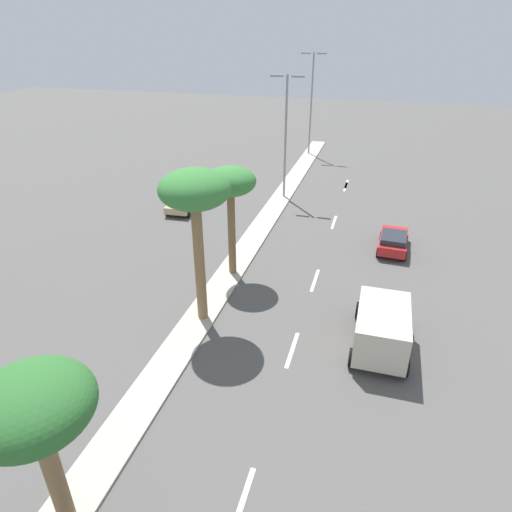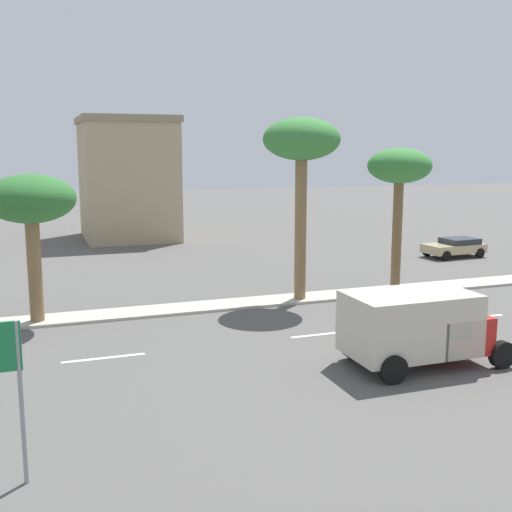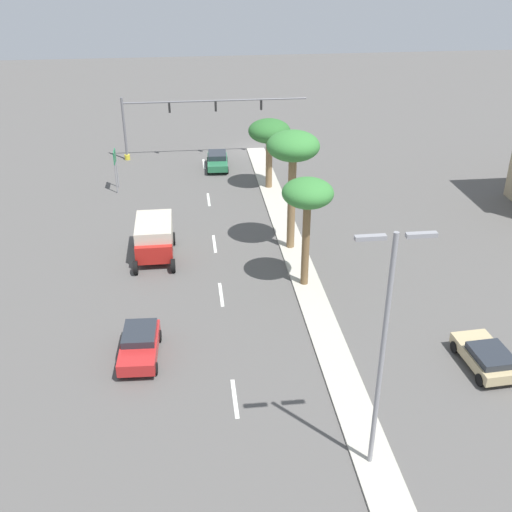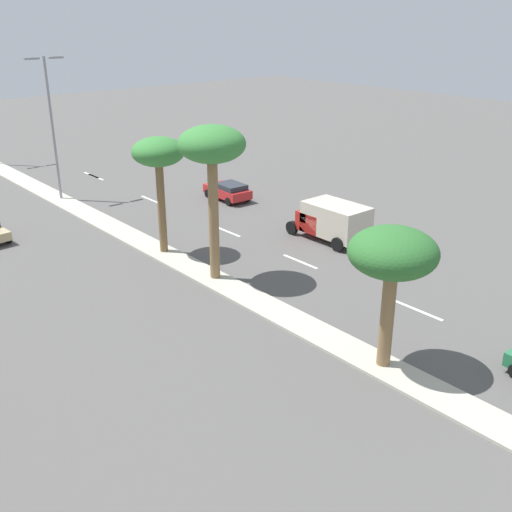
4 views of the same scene
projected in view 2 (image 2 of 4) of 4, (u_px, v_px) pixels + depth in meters
ground_plane at (350, 295)px, 30.48m from camera, size 160.00×160.00×0.00m
median_curb at (473, 283)px, 32.89m from camera, size 1.80×65.20×0.12m
lane_stripe_leading at (104, 358)px, 21.28m from camera, size 0.20×2.80×0.01m
lane_stripe_mid at (324, 334)px, 24.05m from camera, size 0.20×2.80×0.01m
lane_stripe_front at (475, 318)px, 26.40m from camera, size 0.20×2.80×0.01m
commercial_building at (128, 178)px, 49.36m from camera, size 8.79×7.17×9.49m
palm_tree_rear at (31, 202)px, 24.73m from camera, size 3.54×3.54×5.95m
palm_tree_inboard at (302, 146)px, 28.18m from camera, size 3.51×3.51×8.32m
palm_tree_leading at (399, 171)px, 30.11m from camera, size 3.08×3.08×6.96m
sedan_tan_far at (455, 247)px, 41.21m from camera, size 2.30×4.03×1.24m
box_truck at (419, 326)px, 20.45m from camera, size 2.71×5.24×2.44m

